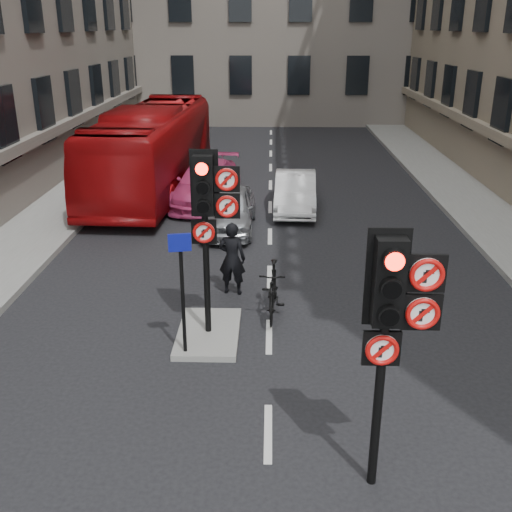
{
  "coord_description": "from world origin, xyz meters",
  "views": [
    {
      "loc": [
        0.0,
        -5.47,
        5.77
      ],
      "look_at": [
        -0.2,
        2.7,
        2.6
      ],
      "focal_mm": 42.0,
      "sensor_mm": 36.0,
      "label": 1
    }
  ],
  "objects_px": {
    "car_white": "(295,192)",
    "motorcycle": "(273,290)",
    "info_sign": "(182,277)",
    "car_pink": "(207,183)",
    "motorcyclist": "(232,258)",
    "car_silver": "(229,209)",
    "signal_far": "(209,205)",
    "bus_red": "(153,148)",
    "signal_near": "(393,310)"
  },
  "relations": [
    {
      "from": "car_silver",
      "to": "motorcyclist",
      "type": "xyz_separation_m",
      "value": [
        0.37,
        -4.58,
        0.22
      ]
    },
    {
      "from": "car_pink",
      "to": "motorcyclist",
      "type": "relative_size",
      "value": 2.76
    },
    {
      "from": "signal_near",
      "to": "car_white",
      "type": "xyz_separation_m",
      "value": [
        -0.67,
        12.7,
        -1.96
      ]
    },
    {
      "from": "car_white",
      "to": "car_pink",
      "type": "bearing_deg",
      "value": 167.0
    },
    {
      "from": "car_silver",
      "to": "motorcycle",
      "type": "xyz_separation_m",
      "value": [
        1.3,
        -5.63,
        -0.07
      ]
    },
    {
      "from": "car_pink",
      "to": "motorcyclist",
      "type": "bearing_deg",
      "value": -75.0
    },
    {
      "from": "car_pink",
      "to": "motorcycle",
      "type": "distance_m",
      "value": 8.81
    },
    {
      "from": "car_silver",
      "to": "signal_near",
      "type": "bearing_deg",
      "value": -74.63
    },
    {
      "from": "motorcycle",
      "to": "info_sign",
      "type": "relative_size",
      "value": 0.8
    },
    {
      "from": "signal_near",
      "to": "motorcyclist",
      "type": "bearing_deg",
      "value": 111.09
    },
    {
      "from": "car_silver",
      "to": "car_white",
      "type": "height_order",
      "value": "car_silver"
    },
    {
      "from": "signal_near",
      "to": "info_sign",
      "type": "bearing_deg",
      "value": 133.61
    },
    {
      "from": "info_sign",
      "to": "signal_far",
      "type": "bearing_deg",
      "value": 50.18
    },
    {
      "from": "car_white",
      "to": "motorcyclist",
      "type": "height_order",
      "value": "motorcyclist"
    },
    {
      "from": "signal_near",
      "to": "motorcyclist",
      "type": "xyz_separation_m",
      "value": [
        -2.34,
        6.06,
        -1.73
      ]
    },
    {
      "from": "car_pink",
      "to": "bus_red",
      "type": "relative_size",
      "value": 0.43
    },
    {
      "from": "signal_far",
      "to": "car_white",
      "type": "bearing_deg",
      "value": 77.47
    },
    {
      "from": "car_pink",
      "to": "motorcyclist",
      "type": "height_order",
      "value": "motorcyclist"
    },
    {
      "from": "bus_red",
      "to": "motorcycle",
      "type": "xyz_separation_m",
      "value": [
        4.39,
        -10.29,
        -0.98
      ]
    },
    {
      "from": "car_white",
      "to": "motorcyclist",
      "type": "bearing_deg",
      "value": -101.88
    },
    {
      "from": "signal_far",
      "to": "bus_red",
      "type": "bearing_deg",
      "value": 105.84
    },
    {
      "from": "signal_near",
      "to": "motorcyclist",
      "type": "distance_m",
      "value": 6.72
    },
    {
      "from": "motorcycle",
      "to": "car_pink",
      "type": "bearing_deg",
      "value": 107.99
    },
    {
      "from": "signal_near",
      "to": "motorcycle",
      "type": "height_order",
      "value": "signal_near"
    },
    {
      "from": "signal_far",
      "to": "car_white",
      "type": "xyz_separation_m",
      "value": [
        1.93,
        8.7,
        -2.08
      ]
    },
    {
      "from": "signal_near",
      "to": "motorcycle",
      "type": "distance_m",
      "value": 5.58
    },
    {
      "from": "motorcycle",
      "to": "motorcyclist",
      "type": "height_order",
      "value": "motorcyclist"
    },
    {
      "from": "bus_red",
      "to": "motorcycle",
      "type": "bearing_deg",
      "value": -64.21
    },
    {
      "from": "bus_red",
      "to": "info_sign",
      "type": "bearing_deg",
      "value": -74.45
    },
    {
      "from": "signal_near",
      "to": "motorcycle",
      "type": "relative_size",
      "value": 1.94
    },
    {
      "from": "car_white",
      "to": "motorcycle",
      "type": "xyz_separation_m",
      "value": [
        -0.74,
        -7.69,
        -0.06
      ]
    },
    {
      "from": "signal_near",
      "to": "car_white",
      "type": "distance_m",
      "value": 12.87
    },
    {
      "from": "motorcyclist",
      "to": "signal_far",
      "type": "bearing_deg",
      "value": 91.77
    },
    {
      "from": "car_white",
      "to": "bus_red",
      "type": "height_order",
      "value": "bus_red"
    },
    {
      "from": "bus_red",
      "to": "motorcycle",
      "type": "relative_size",
      "value": 5.96
    },
    {
      "from": "info_sign",
      "to": "car_pink",
      "type": "bearing_deg",
      "value": 81.93
    },
    {
      "from": "motorcycle",
      "to": "motorcyclist",
      "type": "xyz_separation_m",
      "value": [
        -0.93,
        1.05,
        0.29
      ]
    },
    {
      "from": "car_white",
      "to": "motorcyclist",
      "type": "distance_m",
      "value": 6.85
    },
    {
      "from": "motorcycle",
      "to": "info_sign",
      "type": "height_order",
      "value": "info_sign"
    },
    {
      "from": "car_pink",
      "to": "info_sign",
      "type": "distance_m",
      "value": 10.39
    },
    {
      "from": "car_silver",
      "to": "info_sign",
      "type": "bearing_deg",
      "value": -91.43
    },
    {
      "from": "signal_near",
      "to": "signal_far",
      "type": "distance_m",
      "value": 4.77
    },
    {
      "from": "car_white",
      "to": "signal_far",
      "type": "bearing_deg",
      "value": -100.29
    },
    {
      "from": "info_sign",
      "to": "car_silver",
      "type": "bearing_deg",
      "value": 75.89
    },
    {
      "from": "motorcyclist",
      "to": "car_white",
      "type": "bearing_deg",
      "value": -95.05
    },
    {
      "from": "signal_far",
      "to": "info_sign",
      "type": "relative_size",
      "value": 1.54
    },
    {
      "from": "car_pink",
      "to": "motorcycle",
      "type": "bearing_deg",
      "value": -70.27
    },
    {
      "from": "motorcycle",
      "to": "info_sign",
      "type": "xyz_separation_m",
      "value": [
        -1.62,
        -1.82,
        1.06
      ]
    },
    {
      "from": "signal_far",
      "to": "motorcycle",
      "type": "relative_size",
      "value": 1.94
    },
    {
      "from": "bus_red",
      "to": "info_sign",
      "type": "height_order",
      "value": "bus_red"
    }
  ]
}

